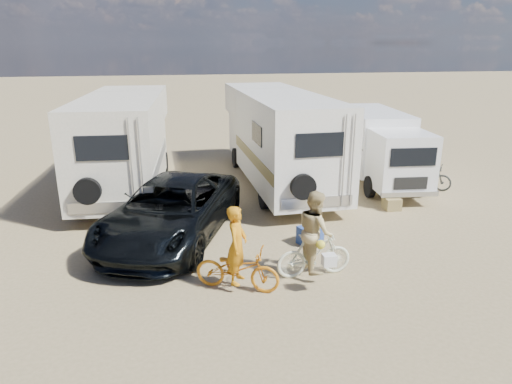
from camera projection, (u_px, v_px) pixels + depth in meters
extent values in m
plane|color=#9C865D|center=(333.00, 268.00, 10.84)|extent=(140.00, 140.00, 0.00)
imported|color=black|center=(171.00, 210.00, 12.27)|extent=(4.58, 6.30, 1.59)
imported|color=#C26D0F|center=(237.00, 269.00, 9.76)|extent=(1.94, 1.34, 0.96)
imported|color=silver|center=(314.00, 255.00, 10.32)|extent=(1.75, 0.58, 1.04)
imported|color=#C3780F|center=(237.00, 253.00, 9.64)|extent=(0.63, 0.74, 1.71)
imported|color=tan|center=(315.00, 238.00, 10.20)|extent=(0.74, 0.93, 1.84)
imported|color=#262926|center=(426.00, 176.00, 16.61)|extent=(1.74, 1.64, 0.93)
cube|color=navy|center=(310.00, 235.00, 12.09)|extent=(0.72, 0.63, 0.48)
cube|color=olive|center=(392.00, 204.00, 14.58)|extent=(0.50, 0.50, 0.39)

